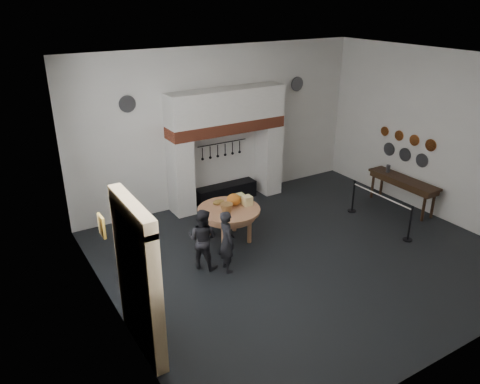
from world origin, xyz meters
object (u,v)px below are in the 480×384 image
visitor_far (203,239)px  side_table (404,179)px  iron_range (226,192)px  visitor_near (227,241)px  work_table (229,210)px  barrier_post_far (353,197)px  barrier_post_near (410,224)px

visitor_far → side_table: size_ratio=0.65×
iron_range → visitor_near: visitor_near is taller
iron_range → visitor_far: 3.78m
visitor_near → side_table: visitor_near is taller
work_table → visitor_far: visitor_far is taller
visitor_near → visitor_far: (-0.40, 0.40, -0.01)m
side_table → visitor_near: bearing=-177.3°
barrier_post_far → visitor_far: bearing=-175.4°
visitor_near → visitor_far: 0.57m
iron_range → work_table: bearing=-118.0°
iron_range → visitor_near: bearing=-119.4°
work_table → visitor_far: size_ratio=1.09×
side_table → barrier_post_far: bearing=159.9°
iron_range → barrier_post_far: 3.73m
work_table → barrier_post_far: barrier_post_far is taller
iron_range → side_table: bearing=-36.9°
visitor_far → barrier_post_far: size_ratio=1.59×
barrier_post_far → visitor_near: bearing=-170.1°
visitor_far → barrier_post_near: size_ratio=1.59×
visitor_near → side_table: (6.00, 0.29, 0.14)m
side_table → barrier_post_far: size_ratio=2.44×
visitor_near → visitor_far: visitor_near is taller
visitor_near → barrier_post_far: (4.59, 0.80, -0.28)m
iron_range → side_table: side_table is taller
visitor_near → barrier_post_far: visitor_near is taller
work_table → barrier_post_near: (3.86, -2.38, -0.39)m
iron_range → visitor_near: 3.90m
barrier_post_near → visitor_near: bearing=165.4°
work_table → visitor_near: (-0.74, -1.18, -0.11)m
iron_range → side_table: 5.17m
iron_range → barrier_post_far: bearing=-43.6°
side_table → iron_range: bearing=143.1°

